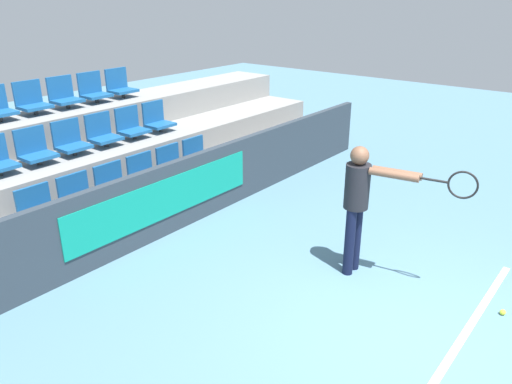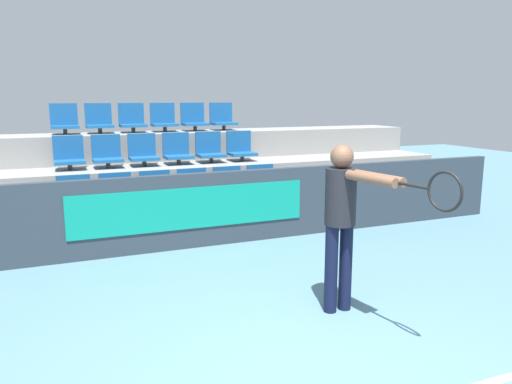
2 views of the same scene
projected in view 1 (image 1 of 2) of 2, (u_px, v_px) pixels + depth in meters
The scene contains 23 objects.
ground_plane at pixel (425, 345), 5.11m from camera, with size 30.00×30.00×0.00m, color slate.
court_baseline at pixel (451, 356), 4.96m from camera, with size 4.32×0.08×0.01m.
barrier_wall at pixel (161, 202), 7.21m from camera, with size 11.02×0.14×1.07m.
bleacher_tier_front at pixel (137, 210), 7.65m from camera, with size 10.62×0.99×0.49m.
bleacher_tier_middle at pixel (97, 180), 8.13m from camera, with size 10.62×0.99×0.99m.
bleacher_tier_back at pixel (61, 154), 8.60m from camera, with size 10.62×0.99×1.48m.
stadium_chair_0 at pixel (39, 211), 6.49m from camera, with size 0.46×0.39×0.53m.
stadium_chair_1 at pixel (78, 197), 6.91m from camera, with size 0.46×0.39×0.53m.
stadium_chair_2 at pixel (113, 185), 7.33m from camera, with size 0.46×0.39×0.53m.
stadium_chair_3 at pixel (144, 174), 7.76m from camera, with size 0.46×0.39×0.53m.
stadium_chair_4 at pixel (172, 165), 8.18m from camera, with size 0.46×0.39×0.53m.
stadium_chair_5 at pixel (197, 156), 8.60m from camera, with size 0.46×0.39×0.53m.
stadium_chair_7 at pixel (35, 150), 7.29m from camera, with size 0.46×0.39×0.53m.
stadium_chair_8 at pixel (70, 141), 7.72m from camera, with size 0.46×0.39×0.53m.
stadium_chair_9 at pixel (102, 133), 8.14m from camera, with size 0.46×0.39×0.53m.
stadium_chair_10 at pixel (131, 126), 8.56m from camera, with size 0.46×0.39×0.53m.
stadium_chair_11 at pixel (157, 119), 8.99m from camera, with size 0.46×0.39×0.53m.
stadium_chair_14 at pixel (32, 101), 8.10m from camera, with size 0.46×0.39×0.53m.
stadium_chair_15 at pixel (64, 95), 8.52m from camera, with size 0.46×0.39×0.53m.
stadium_chair_16 at pixel (93, 90), 8.95m from camera, with size 0.46×0.39×0.53m.
stadium_chair_17 at pixel (120, 86), 9.37m from camera, with size 0.46×0.39×0.53m.
tennis_player at pixel (362, 198), 6.05m from camera, with size 0.39×1.47×1.68m.
tennis_ball at pixel (503, 312), 5.58m from camera, with size 0.07×0.07×0.07m.
Camera 1 is at (-4.32, -1.22, 3.39)m, focal length 35.00 mm.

